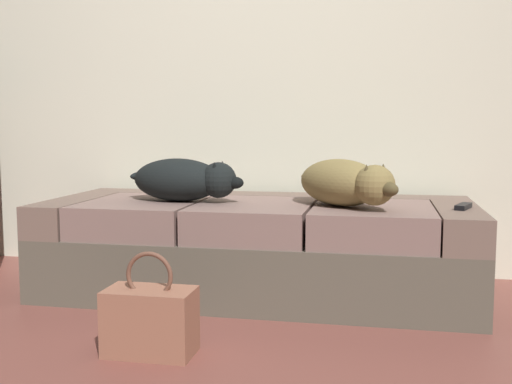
% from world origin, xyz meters
% --- Properties ---
extents(back_wall, '(6.40, 0.10, 2.80)m').
position_xyz_m(back_wall, '(0.00, 1.70, 1.40)').
color(back_wall, silver).
rests_on(back_wall, ground).
extents(couch, '(2.07, 0.87, 0.46)m').
position_xyz_m(couch, '(0.00, 1.14, 0.23)').
color(couch, '#575144').
rests_on(couch, ground).
extents(dog_dark, '(0.62, 0.33, 0.21)m').
position_xyz_m(dog_dark, '(-0.35, 1.06, 0.56)').
color(dog_dark, black).
rests_on(dog_dark, couch).
extents(dog_tan, '(0.53, 0.54, 0.22)m').
position_xyz_m(dog_tan, '(0.43, 1.02, 0.57)').
color(dog_tan, olive).
rests_on(dog_tan, couch).
extents(tv_remote, '(0.09, 0.16, 0.02)m').
position_xyz_m(tv_remote, '(0.95, 1.04, 0.47)').
color(tv_remote, black).
rests_on(tv_remote, couch).
extents(handbag, '(0.32, 0.18, 0.38)m').
position_xyz_m(handbag, '(-0.22, 0.24, 0.13)').
color(handbag, '#965F49').
rests_on(handbag, ground).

